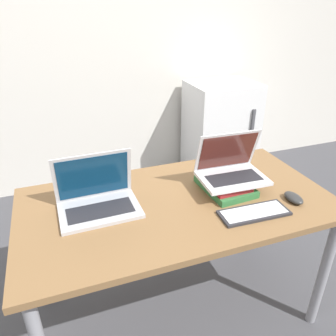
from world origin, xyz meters
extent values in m
cube|color=silver|center=(0.00, 2.03, 1.35)|extent=(8.00, 0.05, 2.70)
cube|color=brown|center=(0.00, 0.38, 0.71)|extent=(1.44, 0.76, 0.03)
cylinder|color=gray|center=(0.66, 0.06, 0.35)|extent=(0.05, 0.05, 0.69)
cylinder|color=gray|center=(-0.66, 0.70, 0.35)|extent=(0.05, 0.05, 0.69)
cylinder|color=gray|center=(0.66, 0.70, 0.35)|extent=(0.05, 0.05, 0.69)
cube|color=#B2B2B7|center=(-0.36, 0.41, 0.73)|extent=(0.35, 0.24, 0.02)
cube|color=#232328|center=(-0.36, 0.40, 0.74)|extent=(0.29, 0.13, 0.00)
cube|color=#B2B2B7|center=(-0.36, 0.51, 0.86)|extent=(0.35, 0.05, 0.23)
cube|color=#0A2D4C|center=(-0.36, 0.50, 0.86)|extent=(0.31, 0.04, 0.20)
cube|color=#33753D|center=(0.26, 0.39, 0.74)|extent=(0.22, 0.29, 0.03)
cube|color=maroon|center=(0.25, 0.40, 0.77)|extent=(0.18, 0.25, 0.03)
cube|color=silver|center=(0.28, 0.37, 0.80)|extent=(0.32, 0.23, 0.02)
cube|color=#232328|center=(0.27, 0.36, 0.81)|extent=(0.26, 0.12, 0.00)
cube|color=silver|center=(0.28, 0.44, 0.91)|extent=(0.31, 0.08, 0.21)
cube|color=#4C1E19|center=(0.28, 0.44, 0.91)|extent=(0.28, 0.07, 0.18)
cube|color=#28282D|center=(0.27, 0.16, 0.73)|extent=(0.31, 0.13, 0.01)
cube|color=silver|center=(0.27, 0.16, 0.74)|extent=(0.29, 0.11, 0.00)
ellipsoid|color=#2D2D2D|center=(0.50, 0.19, 0.74)|extent=(0.06, 0.11, 0.03)
cube|color=white|center=(0.95, 1.71, 0.46)|extent=(0.58, 0.48, 0.92)
cube|color=#4C4C51|center=(1.12, 1.45, 0.51)|extent=(0.02, 0.02, 0.46)
camera|label=1|loc=(-0.48, -0.81, 1.56)|focal=35.00mm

